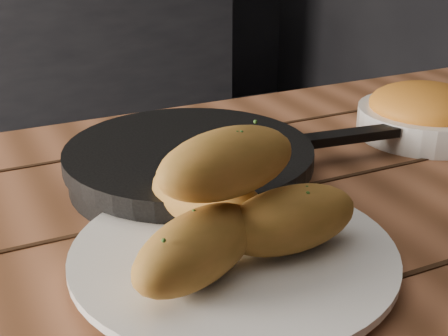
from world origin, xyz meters
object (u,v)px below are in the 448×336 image
(table, at_px, (273,327))
(bowl, at_px, (426,113))
(skillet, at_px, (191,163))
(plate, at_px, (233,256))
(bread_rolls, at_px, (230,207))

(table, distance_m, bowl, 0.40)
(table, bearing_deg, skillet, 96.12)
(table, relative_size, plate, 4.76)
(table, distance_m, plate, 0.12)
(bread_rolls, bearing_deg, bowl, 25.41)
(skillet, distance_m, bowl, 0.36)
(plate, relative_size, bowl, 1.59)
(skillet, bearing_deg, bread_rolls, -102.52)
(bread_rolls, bearing_deg, skillet, 77.48)
(plate, bearing_deg, bread_rolls, -149.04)
(table, bearing_deg, bread_rolls, -162.07)
(bread_rolls, relative_size, skillet, 0.56)
(bread_rolls, distance_m, bowl, 0.45)
(plate, xyz_separation_m, bread_rolls, (-0.00, -0.00, 0.05))
(table, relative_size, bread_rolls, 5.95)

